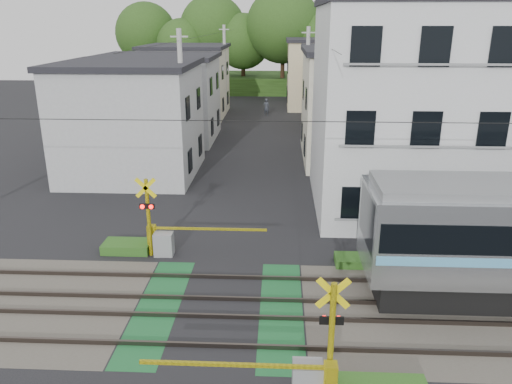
# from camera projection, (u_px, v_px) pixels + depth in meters

# --- Properties ---
(ground) EXTENTS (120.00, 120.00, 0.00)m
(ground) POSITION_uv_depth(u_px,v_px,m) (219.00, 309.00, 15.29)
(ground) COLOR black
(track_bed) EXTENTS (120.00, 120.00, 0.14)m
(track_bed) POSITION_uv_depth(u_px,v_px,m) (219.00, 308.00, 15.27)
(track_bed) COLOR #47423A
(track_bed) RESTS_ON ground
(crossing_signal_near) EXTENTS (4.74, 0.65, 3.09)m
(crossing_signal_near) POSITION_uv_depth(u_px,v_px,m) (311.00, 372.00, 11.49)
(crossing_signal_near) COLOR yellow
(crossing_signal_near) RESTS_ON ground
(crossing_signal_far) EXTENTS (4.74, 0.65, 3.09)m
(crossing_signal_far) POSITION_uv_depth(u_px,v_px,m) (161.00, 237.00, 18.62)
(crossing_signal_far) COLOR yellow
(crossing_signal_far) RESTS_ON ground
(apartment_block) EXTENTS (10.20, 8.36, 9.30)m
(apartment_block) POSITION_uv_depth(u_px,v_px,m) (430.00, 108.00, 22.35)
(apartment_block) COLOR silver
(apartment_block) RESTS_ON ground
(houses_row) EXTENTS (22.07, 31.35, 6.80)m
(houses_row) POSITION_uv_depth(u_px,v_px,m) (261.00, 90.00, 38.69)
(houses_row) COLOR #A8ABAE
(houses_row) RESTS_ON ground
(tree_hill) EXTENTS (40.00, 12.99, 12.00)m
(tree_hill) POSITION_uv_depth(u_px,v_px,m) (266.00, 45.00, 59.18)
(tree_hill) COLOR #294A18
(tree_hill) RESTS_ON ground
(catenary) EXTENTS (60.00, 5.04, 7.00)m
(catenary) POSITION_uv_depth(u_px,v_px,m) (431.00, 199.00, 13.84)
(catenary) COLOR #2D2D33
(catenary) RESTS_ON ground
(utility_poles) EXTENTS (7.90, 42.00, 8.00)m
(utility_poles) POSITION_uv_depth(u_px,v_px,m) (241.00, 84.00, 35.72)
(utility_poles) COLOR #A5A5A0
(utility_poles) RESTS_ON ground
(pedestrian) EXTENTS (0.68, 0.57, 1.59)m
(pedestrian) POSITION_uv_depth(u_px,v_px,m) (266.00, 107.00, 45.95)
(pedestrian) COLOR #31353D
(pedestrian) RESTS_ON ground
(weed_patches) EXTENTS (10.25, 8.80, 0.40)m
(weed_patches) POSITION_uv_depth(u_px,v_px,m) (277.00, 307.00, 15.06)
(weed_patches) COLOR #2D5E1E
(weed_patches) RESTS_ON ground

